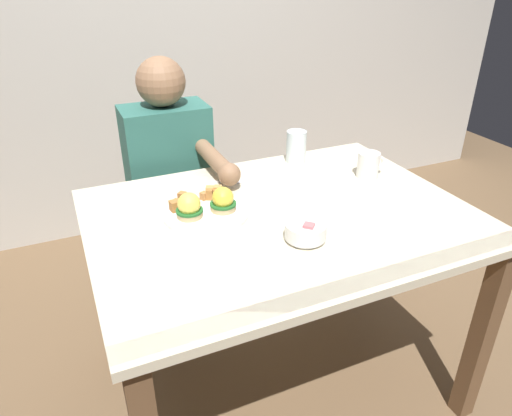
{
  "coord_description": "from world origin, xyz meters",
  "views": [
    {
      "loc": [
        -0.6,
        -1.16,
        1.46
      ],
      "look_at": [
        -0.09,
        0.0,
        0.78
      ],
      "focal_mm": 32.82,
      "sensor_mm": 36.0,
      "label": 1
    }
  ],
  "objects_px": {
    "fork": "(235,182)",
    "dining_table": "(281,242)",
    "eggs_benedict_plate": "(205,208)",
    "fruit_bowl": "(306,231)",
    "coffee_mug": "(369,164)",
    "water_glass_near": "(296,149)",
    "diner_person": "(172,179)"
  },
  "relations": [
    {
      "from": "fork",
      "to": "dining_table",
      "type": "bearing_deg",
      "value": -79.52
    },
    {
      "from": "dining_table",
      "to": "eggs_benedict_plate",
      "type": "relative_size",
      "value": 4.44
    },
    {
      "from": "fruit_bowl",
      "to": "coffee_mug",
      "type": "xyz_separation_m",
      "value": [
        0.43,
        0.3,
        0.02
      ]
    },
    {
      "from": "fruit_bowl",
      "to": "water_glass_near",
      "type": "relative_size",
      "value": 0.94
    },
    {
      "from": "dining_table",
      "to": "diner_person",
      "type": "relative_size",
      "value": 1.05
    },
    {
      "from": "dining_table",
      "to": "fork",
      "type": "bearing_deg",
      "value": 100.48
    },
    {
      "from": "diner_person",
      "to": "dining_table",
      "type": "bearing_deg",
      "value": -71.1
    },
    {
      "from": "water_glass_near",
      "to": "diner_person",
      "type": "distance_m",
      "value": 0.53
    },
    {
      "from": "water_glass_near",
      "to": "diner_person",
      "type": "relative_size",
      "value": 0.11
    },
    {
      "from": "fork",
      "to": "coffee_mug",
      "type": "bearing_deg",
      "value": -17.18
    },
    {
      "from": "dining_table",
      "to": "water_glass_near",
      "type": "bearing_deg",
      "value": 56.16
    },
    {
      "from": "coffee_mug",
      "to": "fork",
      "type": "relative_size",
      "value": 0.78
    },
    {
      "from": "dining_table",
      "to": "coffee_mug",
      "type": "bearing_deg",
      "value": 16.99
    },
    {
      "from": "coffee_mug",
      "to": "fork",
      "type": "xyz_separation_m",
      "value": [
        -0.47,
        0.15,
        -0.05
      ]
    },
    {
      "from": "fruit_bowl",
      "to": "water_glass_near",
      "type": "distance_m",
      "value": 0.59
    },
    {
      "from": "water_glass_near",
      "to": "fruit_bowl",
      "type": "bearing_deg",
      "value": -115.44
    },
    {
      "from": "dining_table",
      "to": "eggs_benedict_plate",
      "type": "bearing_deg",
      "value": 158.81
    },
    {
      "from": "water_glass_near",
      "to": "diner_person",
      "type": "xyz_separation_m",
      "value": [
        -0.45,
        0.24,
        -0.14
      ]
    },
    {
      "from": "eggs_benedict_plate",
      "to": "coffee_mug",
      "type": "bearing_deg",
      "value": 3.63
    },
    {
      "from": "dining_table",
      "to": "eggs_benedict_plate",
      "type": "distance_m",
      "value": 0.28
    },
    {
      "from": "coffee_mug",
      "to": "water_glass_near",
      "type": "height_order",
      "value": "water_glass_near"
    },
    {
      "from": "dining_table",
      "to": "eggs_benedict_plate",
      "type": "height_order",
      "value": "eggs_benedict_plate"
    },
    {
      "from": "eggs_benedict_plate",
      "to": "fork",
      "type": "relative_size",
      "value": 1.88
    },
    {
      "from": "coffee_mug",
      "to": "fruit_bowl",
      "type": "bearing_deg",
      "value": -145.31
    },
    {
      "from": "coffee_mug",
      "to": "diner_person",
      "type": "bearing_deg",
      "value": 143.07
    },
    {
      "from": "coffee_mug",
      "to": "fork",
      "type": "distance_m",
      "value": 0.5
    },
    {
      "from": "dining_table",
      "to": "diner_person",
      "type": "distance_m",
      "value": 0.64
    },
    {
      "from": "water_glass_near",
      "to": "dining_table",
      "type": "bearing_deg",
      "value": -123.84
    },
    {
      "from": "eggs_benedict_plate",
      "to": "fruit_bowl",
      "type": "xyz_separation_m",
      "value": [
        0.22,
        -0.26,
        0.0
      ]
    },
    {
      "from": "fork",
      "to": "water_glass_near",
      "type": "xyz_separation_m",
      "value": [
        0.3,
        0.09,
        0.05
      ]
    },
    {
      "from": "fruit_bowl",
      "to": "water_glass_near",
      "type": "xyz_separation_m",
      "value": [
        0.25,
        0.53,
        0.02
      ]
    },
    {
      "from": "fruit_bowl",
      "to": "diner_person",
      "type": "height_order",
      "value": "diner_person"
    }
  ]
}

